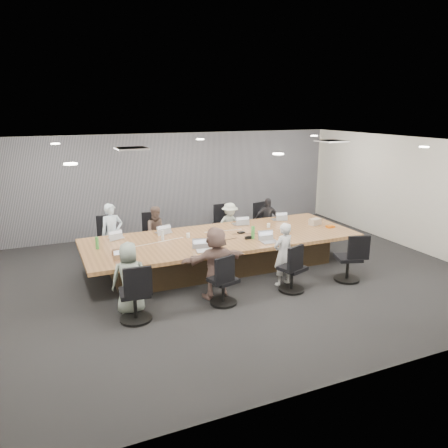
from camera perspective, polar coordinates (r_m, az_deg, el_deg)
name	(u,v)px	position (r m, az deg, el deg)	size (l,w,h in m)	color
floor	(231,276)	(9.44, 0.98, -6.74)	(10.00, 8.00, 0.00)	black
ceiling	(232,144)	(8.80, 1.06, 10.44)	(10.00, 8.00, 0.00)	white
wall_back	(174,183)	(12.69, -6.53, 5.40)	(10.00, 2.80, 0.00)	beige
wall_front	(364,281)	(5.79, 17.80, -7.04)	(10.00, 2.80, 0.00)	beige
wall_right	(413,194)	(11.95, 23.44, 3.65)	(8.00, 2.80, 0.00)	beige
curtain	(175,183)	(12.62, -6.43, 5.35)	(9.80, 0.04, 2.80)	slate
conference_table	(222,251)	(9.74, -0.24, -3.55)	(6.00, 2.20, 0.74)	#362818
chair_0	(110,242)	(10.74, -14.61, -2.27)	(0.54, 0.54, 0.80)	black
chair_1	(154,237)	(10.94, -9.11, -1.74)	(0.51, 0.51, 0.76)	black
chair_2	(224,228)	(11.52, 0.03, -0.51)	(0.56, 0.56, 0.83)	black
chair_3	(261,225)	(12.00, 4.79, -0.15)	(0.50, 0.50, 0.74)	black
chair_4	(135,297)	(7.56, -11.58, -9.33)	(0.58, 0.58, 0.85)	black
chair_5	(223,284)	(8.02, -0.10, -7.85)	(0.52, 0.52, 0.77)	black
chair_6	(292,272)	(8.66, 8.88, -6.22)	(0.53, 0.53, 0.79)	black
chair_7	(348,262)	(9.41, 15.88, -4.74)	(0.56, 0.56, 0.83)	black
person_0	(112,234)	(10.32, -14.40, -1.22)	(0.51, 0.33, 1.39)	silver
laptop_0	(116,238)	(9.79, -13.88, -1.76)	(0.31, 0.21, 0.02)	#B2B2B7
person_1	(158,232)	(10.55, -8.68, -1.01)	(0.60, 0.47, 1.24)	brown
laptop_1	(164,232)	(10.00, -7.88, -1.09)	(0.34, 0.23, 0.02)	#B2B2B7
person_2	(230,225)	(11.17, 0.75, -0.14)	(0.75, 0.43, 1.16)	#B8C3B5
laptop_2	(239,224)	(10.65, 1.97, 0.03)	(0.33, 0.23, 0.02)	#B2B2B7
person_3	(267,220)	(11.64, 5.63, 0.51)	(0.70, 0.29, 1.20)	#28272B
laptop_3	(278,219)	(11.14, 7.02, 0.61)	(0.30, 0.21, 0.02)	#B2B2B7
person_4	(130,278)	(7.79, -12.22, -6.90)	(0.63, 0.41, 1.28)	gray
laptop_4	(123,262)	(8.26, -13.04, -4.86)	(0.29, 0.20, 0.02)	#8C6647
person_5	(216,262)	(8.20, -1.08, -5.02)	(1.28, 0.41, 1.38)	#81615A
laptop_5	(205,251)	(8.67, -2.47, -3.51)	(0.34, 0.24, 0.02)	#B2B2B7
person_6	(283,254)	(8.85, 7.74, -3.93)	(0.47, 0.31, 1.30)	silver
laptop_6	(270,242)	(9.27, 6.01, -2.35)	(0.35, 0.24, 0.02)	#B2B2B7
bottle_green_left	(97,243)	(9.13, -16.25, -2.39)	(0.07, 0.07, 0.25)	green
bottle_green_right	(253,232)	(9.46, 3.81, -1.11)	(0.08, 0.08, 0.28)	green
bottle_clear	(163,235)	(9.44, -8.03, -1.46)	(0.07, 0.07, 0.22)	silver
cup_white_far	(188,235)	(9.58, -4.70, -1.48)	(0.08, 0.08, 0.10)	white
cup_white_near	(269,225)	(10.39, 5.84, -0.18)	(0.08, 0.08, 0.10)	white
mug_brown	(114,253)	(8.67, -14.18, -3.68)	(0.08, 0.08, 0.10)	brown
mic_left	(198,241)	(9.27, -3.40, -2.23)	(0.17, 0.11, 0.03)	black
mic_right	(241,232)	(9.90, 2.25, -1.10)	(0.15, 0.10, 0.03)	black
stapler	(249,237)	(9.46, 3.25, -1.77)	(0.18, 0.04, 0.07)	black
canvas_bag	(315,222)	(10.79, 11.82, 0.29)	(0.28, 0.17, 0.15)	tan
snack_packet	(330,227)	(10.65, 13.71, -0.32)	(0.19, 0.13, 0.04)	#D35706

